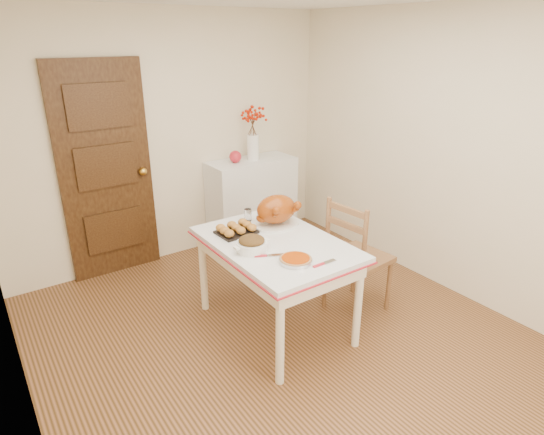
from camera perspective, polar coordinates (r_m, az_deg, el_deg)
floor at (r=3.71m, az=2.08°, el=-15.40°), size 3.50×4.00×0.00m
wall_back at (r=4.80m, az=-12.31°, el=9.44°), size 3.50×0.00×2.50m
wall_right at (r=4.36m, az=21.25°, el=7.21°), size 0.00×4.00×2.50m
door_back at (r=4.61m, az=-19.96°, el=5.30°), size 0.85×0.06×2.06m
sideboard at (r=5.18m, az=-2.52°, el=1.99°), size 0.97×0.43×0.97m
kitchen_table at (r=3.69m, az=0.45°, el=-8.40°), size 0.88×1.28×0.77m
chair_oak at (r=3.95m, az=10.79°, el=-4.62°), size 0.49×0.49×1.02m
berry_vase at (r=4.98m, az=-2.41°, el=10.39°), size 0.29×0.29×0.57m
apple at (r=4.92m, az=-4.59°, el=7.56°), size 0.13×0.13×0.13m
turkey_platter at (r=3.76m, az=0.54°, el=0.85°), size 0.46×0.40×0.26m
pumpkin_pie at (r=3.19m, az=2.97°, el=-5.22°), size 0.26×0.26×0.05m
stuffing_dish at (r=3.34m, az=-2.55°, el=-3.31°), size 0.34×0.30×0.11m
rolls_tray at (r=3.65m, az=-4.48°, el=-1.40°), size 0.30×0.24×0.08m
pie_server at (r=3.19m, az=6.53°, el=-5.66°), size 0.20×0.06×0.01m
carving_knife at (r=3.28m, az=-0.05°, el=-4.70°), size 0.25×0.16×0.01m
drinking_glass at (r=3.88m, az=-3.02°, el=0.33°), size 0.07×0.07×0.11m
shaker_pair at (r=3.99m, az=-0.21°, el=0.80°), size 0.09×0.05×0.08m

